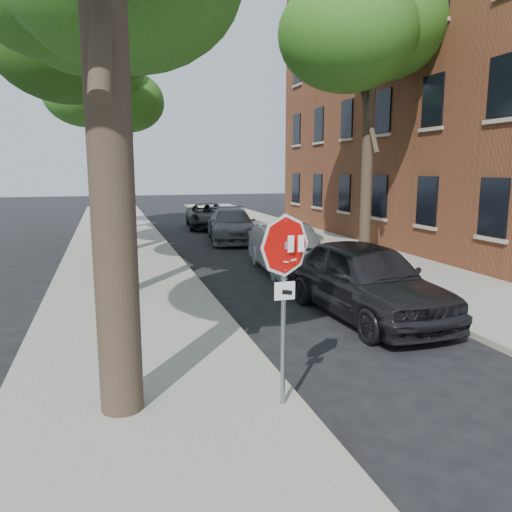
{
  "coord_description": "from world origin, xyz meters",
  "views": [
    {
      "loc": [
        -2.87,
        -6.0,
        3.28
      ],
      "look_at": [
        -0.84,
        0.79,
        2.05
      ],
      "focal_mm": 35.0,
      "sensor_mm": 36.0,
      "label": 1
    }
  ],
  "objects_px": {
    "tree_mid_b": "(111,39)",
    "car_a": "(365,279)",
    "tree_right": "(369,53)",
    "car_b": "(287,249)",
    "apartment_building": "(483,73)",
    "car_c": "(232,225)",
    "stop_sign": "(284,273)",
    "car_d": "(208,216)",
    "tree_far": "(104,90)"
  },
  "relations": [
    {
      "from": "car_a",
      "to": "car_d",
      "type": "distance_m",
      "value": 18.05
    },
    {
      "from": "car_d",
      "to": "car_a",
      "type": "bearing_deg",
      "value": -84.25
    },
    {
      "from": "tree_mid_b",
      "to": "car_a",
      "type": "relative_size",
      "value": 2.06
    },
    {
      "from": "tree_mid_b",
      "to": "apartment_building",
      "type": "bearing_deg",
      "value": -0.43
    },
    {
      "from": "stop_sign",
      "to": "car_b",
      "type": "relative_size",
      "value": 0.57
    },
    {
      "from": "apartment_building",
      "to": "tree_right",
      "type": "distance_m",
      "value": 8.93
    },
    {
      "from": "apartment_building",
      "to": "stop_sign",
      "type": "bearing_deg",
      "value": -136.35
    },
    {
      "from": "stop_sign",
      "to": "car_b",
      "type": "bearing_deg",
      "value": 69.68
    },
    {
      "from": "apartment_building",
      "to": "tree_right",
      "type": "bearing_deg",
      "value": -154.13
    },
    {
      "from": "stop_sign",
      "to": "car_d",
      "type": "relative_size",
      "value": 0.52
    },
    {
      "from": "stop_sign",
      "to": "tree_far",
      "type": "relative_size",
      "value": 0.28
    },
    {
      "from": "tree_right",
      "to": "car_b",
      "type": "bearing_deg",
      "value": -160.05
    },
    {
      "from": "tree_right",
      "to": "car_c",
      "type": "distance_m",
      "value": 9.55
    },
    {
      "from": "tree_right",
      "to": "car_c",
      "type": "bearing_deg",
      "value": 118.72
    },
    {
      "from": "tree_mid_b",
      "to": "car_d",
      "type": "xyz_separation_m",
      "value": [
        5.02,
        7.68,
        -7.3
      ]
    },
    {
      "from": "tree_right",
      "to": "tree_mid_b",
      "type": "bearing_deg",
      "value": 154.48
    },
    {
      "from": "car_b",
      "to": "stop_sign",
      "type": "bearing_deg",
      "value": -106.03
    },
    {
      "from": "tree_mid_b",
      "to": "tree_right",
      "type": "relative_size",
      "value": 1.11
    },
    {
      "from": "tree_mid_b",
      "to": "tree_far",
      "type": "relative_size",
      "value": 1.11
    },
    {
      "from": "car_c",
      "to": "car_a",
      "type": "bearing_deg",
      "value": -82.01
    },
    {
      "from": "car_c",
      "to": "car_b",
      "type": "bearing_deg",
      "value": -82.01
    },
    {
      "from": "car_b",
      "to": "car_c",
      "type": "distance_m",
      "value": 7.39
    },
    {
      "from": "car_a",
      "to": "car_d",
      "type": "height_order",
      "value": "car_a"
    },
    {
      "from": "tree_far",
      "to": "car_a",
      "type": "bearing_deg",
      "value": -72.95
    },
    {
      "from": "car_c",
      "to": "tree_far",
      "type": "bearing_deg",
      "value": 145.73
    },
    {
      "from": "tree_mid_b",
      "to": "tree_far",
      "type": "xyz_separation_m",
      "value": [
        -0.3,
        6.99,
        -0.78
      ]
    },
    {
      "from": "apartment_building",
      "to": "car_c",
      "type": "xyz_separation_m",
      "value": [
        -11.4,
        2.28,
        -6.91
      ]
    },
    {
      "from": "tree_far",
      "to": "car_c",
      "type": "xyz_separation_m",
      "value": [
        5.32,
        -4.83,
        -6.47
      ]
    },
    {
      "from": "tree_far",
      "to": "tree_right",
      "type": "bearing_deg",
      "value": -51.66
    },
    {
      "from": "car_a",
      "to": "car_c",
      "type": "xyz_separation_m",
      "value": [
        0.0,
        12.52,
        -0.11
      ]
    },
    {
      "from": "car_d",
      "to": "tree_right",
      "type": "bearing_deg",
      "value": -68.14
    },
    {
      "from": "tree_right",
      "to": "car_a",
      "type": "distance_m",
      "value": 9.6
    },
    {
      "from": "car_a",
      "to": "car_c",
      "type": "bearing_deg",
      "value": 86.95
    },
    {
      "from": "car_a",
      "to": "car_c",
      "type": "height_order",
      "value": "car_a"
    },
    {
      "from": "car_a",
      "to": "car_b",
      "type": "relative_size",
      "value": 1.09
    },
    {
      "from": "tree_right",
      "to": "tree_far",
      "type": "bearing_deg",
      "value": 128.34
    },
    {
      "from": "car_a",
      "to": "car_b",
      "type": "distance_m",
      "value": 5.13
    },
    {
      "from": "tree_right",
      "to": "car_d",
      "type": "relative_size",
      "value": 1.86
    },
    {
      "from": "tree_far",
      "to": "car_d",
      "type": "relative_size",
      "value": 1.86
    },
    {
      "from": "stop_sign",
      "to": "car_a",
      "type": "bearing_deg",
      "value": 48.88
    },
    {
      "from": "apartment_building",
      "to": "stop_sign",
      "type": "distance_m",
      "value": 21.1
    },
    {
      "from": "tree_mid_b",
      "to": "tree_far",
      "type": "distance_m",
      "value": 7.04
    },
    {
      "from": "apartment_building",
      "to": "car_d",
      "type": "height_order",
      "value": "apartment_building"
    },
    {
      "from": "apartment_building",
      "to": "car_a",
      "type": "height_order",
      "value": "apartment_building"
    },
    {
      "from": "apartment_building",
      "to": "tree_far",
      "type": "height_order",
      "value": "apartment_building"
    },
    {
      "from": "tree_far",
      "to": "car_b",
      "type": "relative_size",
      "value": 2.02
    },
    {
      "from": "tree_right",
      "to": "car_b",
      "type": "height_order",
      "value": "tree_right"
    },
    {
      "from": "tree_far",
      "to": "car_b",
      "type": "height_order",
      "value": "tree_far"
    },
    {
      "from": "tree_far",
      "to": "car_a",
      "type": "relative_size",
      "value": 1.85
    },
    {
      "from": "tree_mid_b",
      "to": "car_b",
      "type": "bearing_deg",
      "value": -46.2
    }
  ]
}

